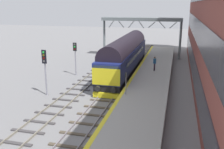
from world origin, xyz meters
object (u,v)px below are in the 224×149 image
Objects in this scene: diesel_locomotive at (125,54)px; platform_number_sign at (126,80)px; signal_post_near at (45,66)px; waiting_passenger at (155,62)px; signal_post_mid at (75,54)px.

diesel_locomotive is 10.19m from platform_number_sign.
signal_post_near is at bearing -121.47° from diesel_locomotive.
platform_number_sign is 8.83m from waiting_passenger.
waiting_passenger is (3.71, -1.28, -0.49)m from diesel_locomotive.
diesel_locomotive is at bearing 101.92° from platform_number_sign.
platform_number_sign is (7.82, -0.62, -0.62)m from signal_post_near.
diesel_locomotive is at bearing 58.53° from signal_post_near.
signal_post_near is 12.44m from waiting_passenger.
diesel_locomotive reaches higher than signal_post_near.
signal_post_mid is (-5.72, -2.00, 0.12)m from diesel_locomotive.
signal_post_near is at bearing 175.49° from platform_number_sign.
platform_number_sign is at bearing 178.40° from waiting_passenger.
signal_post_near is 2.35× the size of platform_number_sign.
platform_number_sign is at bearing -78.08° from diesel_locomotive.
waiting_passenger is at bearing 40.51° from signal_post_near.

